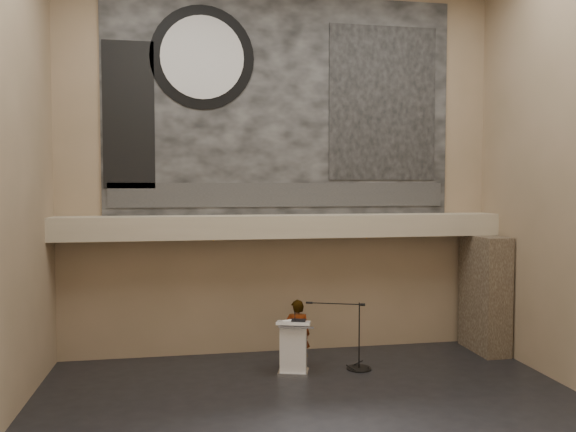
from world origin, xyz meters
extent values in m
plane|color=black|center=(0.00, 0.00, 0.00)|extent=(10.00, 10.00, 0.00)
cube|color=#867255|center=(0.00, 4.00, 4.25)|extent=(10.00, 0.02, 8.50)
cube|color=#867255|center=(0.00, -4.00, 4.25)|extent=(10.00, 0.02, 8.50)
cube|color=tan|center=(0.00, 3.60, 2.95)|extent=(10.00, 0.80, 0.50)
cylinder|color=#B2893D|center=(-1.60, 3.55, 2.67)|extent=(0.04, 0.04, 0.06)
cylinder|color=#B2893D|center=(1.90, 3.55, 2.67)|extent=(0.04, 0.04, 0.06)
cube|color=black|center=(0.00, 3.97, 5.70)|extent=(8.00, 0.05, 5.00)
cube|color=#2D2D2D|center=(0.00, 3.93, 3.65)|extent=(7.76, 0.02, 0.55)
cylinder|color=black|center=(-1.80, 3.93, 6.70)|extent=(2.30, 0.02, 2.30)
cylinder|color=silver|center=(-1.80, 3.91, 6.70)|extent=(1.84, 0.02, 1.84)
cube|color=black|center=(2.40, 3.93, 5.80)|extent=(2.60, 0.02, 3.60)
cube|color=black|center=(-3.40, 3.93, 5.40)|extent=(1.10, 0.02, 3.20)
cube|color=#433629|center=(4.65, 3.15, 1.35)|extent=(0.60, 1.40, 2.70)
cube|color=silver|center=(-0.05, 2.30, 0.04)|extent=(0.71, 0.61, 0.08)
cube|color=white|center=(-0.05, 2.30, 0.56)|extent=(0.61, 0.50, 0.96)
cube|color=white|center=(-0.05, 2.28, 1.07)|extent=(0.78, 0.65, 0.13)
cube|color=black|center=(0.05, 2.25, 1.12)|extent=(0.34, 0.30, 0.04)
cube|color=white|center=(-0.13, 2.30, 1.10)|extent=(0.28, 0.33, 0.00)
imported|color=silver|center=(0.09, 2.62, 0.74)|extent=(0.60, 0.46, 1.48)
cylinder|color=black|center=(1.38, 2.39, 0.01)|extent=(0.52, 0.52, 0.02)
cylinder|color=black|center=(1.38, 2.39, 0.71)|extent=(0.03, 0.03, 1.41)
cylinder|color=black|center=(0.88, 2.57, 1.37)|extent=(1.11, 0.43, 0.02)
camera|label=1|loc=(-2.13, -8.80, 3.84)|focal=35.00mm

